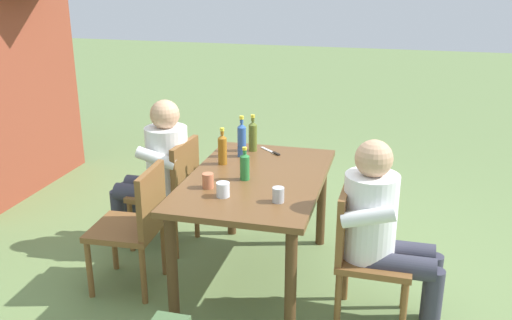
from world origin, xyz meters
TOP-DOWN VIEW (x-y plane):
  - ground_plane at (0.00, 0.00)m, footprint 24.00×24.00m
  - dining_table at (0.00, 0.00)m, footprint 1.42×0.90m
  - chair_near_left at (-0.32, -0.75)m, footprint 0.45×0.45m
  - chair_far_right at (0.31, 0.75)m, footprint 0.47×0.47m
  - chair_far_left at (-0.31, 0.75)m, footprint 0.46×0.46m
  - person_in_white_shirt at (-0.32, -0.86)m, footprint 0.47×0.61m
  - person_in_plaid_shirt at (0.32, 0.86)m, footprint 0.47×0.61m
  - bottle_amber at (0.19, 0.30)m, footprint 0.06×0.06m
  - bottle_green at (-0.07, 0.06)m, footprint 0.06×0.06m
  - bottle_blue at (0.39, 0.21)m, footprint 0.06×0.06m
  - bottle_olive at (0.54, 0.16)m, footprint 0.06×0.06m
  - cup_terracotta at (-0.26, 0.25)m, footprint 0.07×0.07m
  - cup_glass at (-0.38, 0.11)m, footprint 0.08×0.08m
  - cup_steel at (-0.38, -0.23)m, footprint 0.07×0.07m
  - table_knife at (0.54, 0.02)m, footprint 0.18×0.19m
  - backpack_by_far_side at (1.29, -0.02)m, footprint 0.31×0.24m

SIDE VIEW (x-z plane):
  - ground_plane at x=0.00m, z-range 0.00..0.00m
  - backpack_by_far_side at x=1.29m, z-range -0.01..0.40m
  - chair_near_left at x=-0.32m, z-range 0.05..0.92m
  - chair_far_right at x=0.31m, z-range 0.05..0.92m
  - chair_far_left at x=-0.31m, z-range 0.05..0.92m
  - person_in_white_shirt at x=-0.32m, z-range 0.07..1.25m
  - person_in_plaid_shirt at x=0.32m, z-range 0.07..1.25m
  - dining_table at x=0.00m, z-range 0.28..1.05m
  - table_knife at x=0.54m, z-range 0.76..0.78m
  - cup_glass at x=-0.38m, z-range 0.77..0.86m
  - cup_steel at x=-0.38m, z-range 0.77..0.86m
  - cup_terracotta at x=-0.26m, z-range 0.77..0.86m
  - bottle_green at x=-0.07m, z-range 0.75..0.98m
  - bottle_amber at x=0.19m, z-range 0.75..1.02m
  - bottle_olive at x=0.54m, z-range 0.75..1.03m
  - bottle_blue at x=0.39m, z-range 0.75..1.05m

